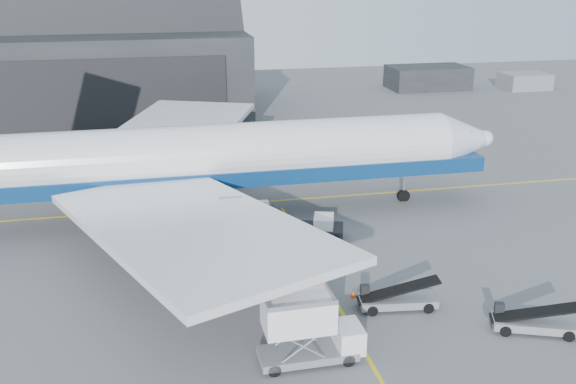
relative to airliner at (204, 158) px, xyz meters
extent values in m
plane|color=#565659|center=(6.95, -17.49, -5.38)|extent=(200.00, 200.00, 0.00)
cube|color=gold|center=(6.95, 2.51, -5.37)|extent=(80.00, 0.25, 0.02)
cube|color=gold|center=(6.95, -19.49, -5.37)|extent=(0.25, 40.00, 0.02)
cube|color=black|center=(-15.05, 47.51, 0.62)|extent=(50.00, 28.00, 12.00)
cube|color=black|center=(-15.05, 33.41, -0.38)|extent=(42.00, 0.40, 9.50)
cube|color=black|center=(44.95, 54.51, -5.38)|extent=(14.00, 8.00, 4.00)
cube|color=gray|center=(61.95, 50.51, -5.38)|extent=(8.00, 6.00, 2.80)
cylinder|color=white|center=(2.24, 0.00, 0.31)|extent=(39.39, 5.25, 5.25)
cone|color=white|center=(24.34, 0.00, 0.31)|extent=(4.81, 5.25, 5.25)
sphere|color=white|center=(26.53, 0.00, 0.31)|extent=(1.53, 1.53, 1.53)
cube|color=black|center=(23.03, 0.00, 0.97)|extent=(2.84, 2.41, 0.77)
cube|color=navy|center=(2.24, 0.00, -1.38)|extent=(45.95, 5.31, 1.31)
cube|color=white|center=(-2.14, -13.13, -0.78)|extent=(20.17, 26.83, 1.60)
cube|color=white|center=(-2.14, 13.13, -0.78)|extent=(20.17, 26.83, 1.60)
cylinder|color=gray|center=(1.14, -8.75, -2.53)|extent=(5.69, 2.95, 2.95)
cylinder|color=gray|center=(1.14, 8.75, -2.53)|extent=(5.69, 2.95, 2.95)
cylinder|color=#A5A5AA|center=(18.65, 0.00, -3.84)|extent=(0.31, 0.31, 3.06)
cylinder|color=black|center=(18.65, 0.00, -4.88)|extent=(1.20, 0.38, 1.20)
cylinder|color=black|center=(0.05, -3.50, -4.77)|extent=(1.42, 0.49, 1.42)
cylinder|color=black|center=(0.05, 3.50, -4.77)|extent=(1.42, 0.49, 1.42)
cube|color=gray|center=(3.50, -23.54, -4.87)|extent=(5.55, 2.29, 0.46)
cube|color=white|center=(5.89, -23.51, -4.13)|extent=(1.50, 2.14, 1.47)
cube|color=black|center=(6.58, -23.50, -3.90)|extent=(0.10, 1.75, 0.83)
cube|color=white|center=(2.95, -23.55, -2.25)|extent=(3.90, 2.36, 1.84)
cylinder|color=black|center=(5.63, -24.48, -5.01)|extent=(0.74, 0.29, 0.74)
cylinder|color=black|center=(5.60, -22.55, -5.01)|extent=(0.74, 0.29, 0.74)
cylinder|color=black|center=(1.40, -24.54, -5.01)|extent=(0.74, 0.29, 0.74)
cylinder|color=black|center=(1.37, -22.61, -5.01)|extent=(0.74, 0.29, 0.74)
cube|color=black|center=(8.21, -6.98, -4.76)|extent=(5.04, 3.73, 1.01)
cube|color=white|center=(8.85, -7.19, -3.86)|extent=(2.12, 2.41, 1.01)
cylinder|color=black|center=(9.36, -8.53, -4.93)|extent=(1.08, 0.68, 1.01)
cylinder|color=black|center=(10.05, -6.39, -4.93)|extent=(1.08, 0.68, 1.01)
cylinder|color=black|center=(6.36, -7.57, -4.93)|extent=(1.08, 0.68, 1.01)
cylinder|color=black|center=(7.05, -5.43, -4.93)|extent=(1.08, 0.68, 1.01)
cube|color=gray|center=(10.67, -18.97, -4.86)|extent=(5.21, 2.31, 0.52)
cube|color=black|center=(10.67, -18.97, -4.06)|extent=(5.46, 1.78, 1.46)
cube|color=black|center=(8.70, -18.10, -4.29)|extent=(0.62, 0.52, 0.69)
cylinder|color=black|center=(12.39, -19.99, -5.03)|extent=(0.72, 0.37, 0.69)
cylinder|color=black|center=(12.59, -18.40, -5.03)|extent=(0.72, 0.37, 0.69)
cylinder|color=black|center=(8.76, -19.55, -5.03)|extent=(0.72, 0.37, 0.69)
cylinder|color=black|center=(8.95, -17.96, -5.03)|extent=(0.72, 0.37, 0.69)
cube|color=gray|center=(17.82, -23.42, -4.86)|extent=(5.29, 3.38, 0.51)
cube|color=black|center=(17.82, -23.42, -4.07)|extent=(5.39, 2.97, 1.46)
cube|color=black|center=(16.12, -22.11, -4.29)|extent=(0.69, 0.63, 0.68)
cylinder|color=black|center=(19.24, -24.82, -5.03)|extent=(0.74, 0.51, 0.68)
cylinder|color=black|center=(19.80, -23.33, -5.03)|extent=(0.74, 0.51, 0.68)
cylinder|color=black|center=(15.83, -23.52, -5.03)|extent=(0.74, 0.51, 0.68)
cylinder|color=black|center=(16.40, -22.03, -5.03)|extent=(0.74, 0.51, 0.68)
cube|color=#FF4D08|center=(8.29, -16.99, -5.36)|extent=(0.35, 0.35, 0.03)
cone|color=#FF4D08|center=(8.29, -16.99, -5.12)|extent=(0.35, 0.35, 0.51)
camera|label=1|loc=(-4.09, -53.67, 15.83)|focal=40.00mm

